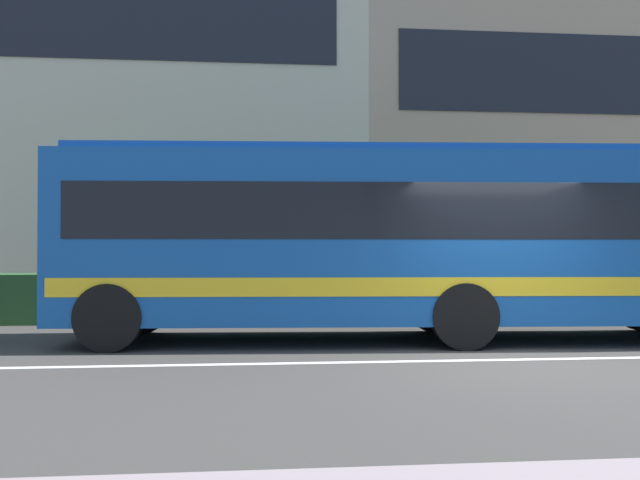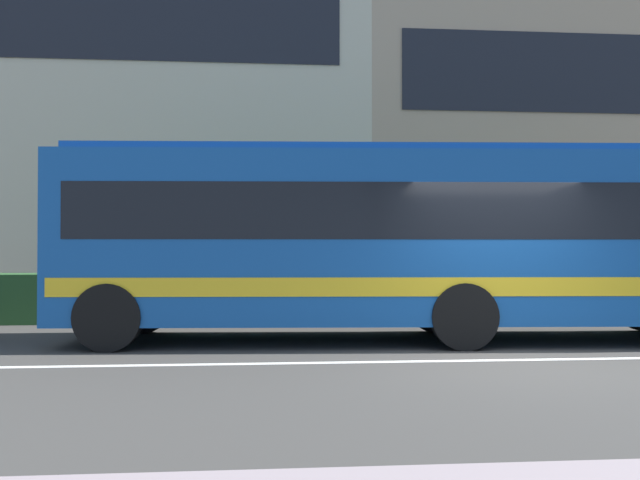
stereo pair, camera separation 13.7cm
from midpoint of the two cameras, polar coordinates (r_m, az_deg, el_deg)
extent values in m
plane|color=#3D3B37|center=(9.73, 16.06, -9.61)|extent=(160.00, 160.00, 0.00)
cube|color=silver|center=(9.73, 16.06, -9.59)|extent=(60.00, 0.16, 0.01)
cube|color=#295428|center=(14.71, 3.03, -4.71)|extent=(16.28, 1.10, 1.01)
cube|color=#BDB69B|center=(23.98, -25.23, 11.69)|extent=(21.77, 8.35, 13.35)
cube|color=#144B95|center=(11.36, 6.89, 0.09)|extent=(11.28, 3.13, 2.65)
cube|color=black|center=(11.37, 6.88, 2.09)|extent=(10.61, 3.11, 0.85)
cube|color=gold|center=(11.37, 6.89, -3.59)|extent=(11.06, 3.14, 0.28)
cube|color=#12458F|center=(11.47, 6.87, 7.02)|extent=(10.81, 2.71, 0.12)
cube|color=black|center=(11.85, -20.86, 2.02)|extent=(0.16, 2.06, 0.93)
cylinder|color=black|center=(10.51, -17.64, -6.21)|extent=(1.02, 0.34, 1.00)
cylinder|color=black|center=(12.69, -14.91, -5.30)|extent=(1.02, 0.34, 1.00)
cylinder|color=black|center=(10.43, 11.63, -6.27)|extent=(1.02, 0.34, 1.00)
cylinder|color=black|center=(12.63, 9.18, -5.34)|extent=(1.02, 0.34, 1.00)
camera|label=1|loc=(0.07, -90.34, 0.01)|focal=38.23mm
camera|label=2|loc=(0.07, 89.66, -0.01)|focal=38.23mm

